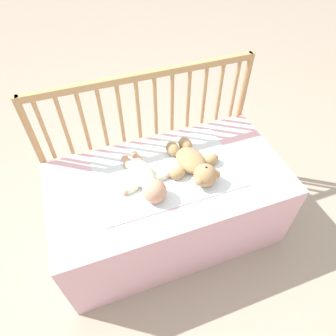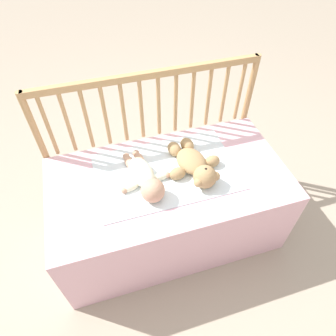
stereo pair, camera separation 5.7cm
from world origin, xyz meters
The scene contains 6 objects.
ground_plane centered at (0.00, 0.00, 0.00)m, with size 12.00×12.00×0.00m, color tan.
crib_mattress centered at (0.00, 0.00, 0.26)m, with size 1.28×0.67×0.51m.
crib_rail centered at (0.00, 0.36, 0.66)m, with size 1.28×0.04×0.93m.
blanket centered at (0.00, 0.04, 0.52)m, with size 0.75×0.48×0.01m.
teddy_bear centered at (0.15, 0.01, 0.56)m, with size 0.30×0.39×0.12m.
baby centered at (-0.13, 0.00, 0.55)m, with size 0.28×0.39×0.12m.
Camera 1 is at (-0.36, -0.97, 1.72)m, focal length 32.00 mm.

